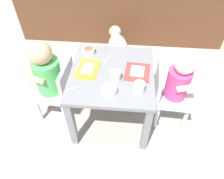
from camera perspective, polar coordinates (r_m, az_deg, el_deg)
ground_plane at (r=1.74m, az=0.00°, el=-6.77°), size 7.00×7.00×0.00m
dining_table at (r=1.46m, az=0.00°, el=2.16°), size 0.55×0.58×0.46m
seated_child_left at (r=1.53m, az=-16.43°, el=3.90°), size 0.30×0.30×0.66m
seated_child_right at (r=1.51m, az=16.62°, el=1.74°), size 0.29×0.29×0.61m
dog at (r=2.08m, az=1.44°, el=11.53°), size 0.25×0.45×0.31m
food_tray_left at (r=1.43m, az=-6.50°, el=5.48°), size 0.15×0.21×0.02m
food_tray_right at (r=1.41m, az=6.70°, el=4.71°), size 0.17×0.19×0.02m
water_cup_left at (r=1.33m, az=1.02°, el=3.56°), size 0.06×0.06×0.07m
water_cup_right at (r=1.28m, az=7.22°, el=0.51°), size 0.07×0.07×0.06m
cereal_bowl_left_side at (r=1.26m, az=-0.74°, el=-0.12°), size 0.09×0.09×0.04m
veggie_bowl_far at (r=1.56m, az=-6.16°, el=10.23°), size 0.09×0.09×0.04m
spoon_by_left_tray at (r=1.50m, az=-1.18°, el=8.01°), size 0.06×0.09×0.01m
spoon_by_right_tray at (r=1.32m, az=-10.55°, el=0.20°), size 0.10×0.05×0.01m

